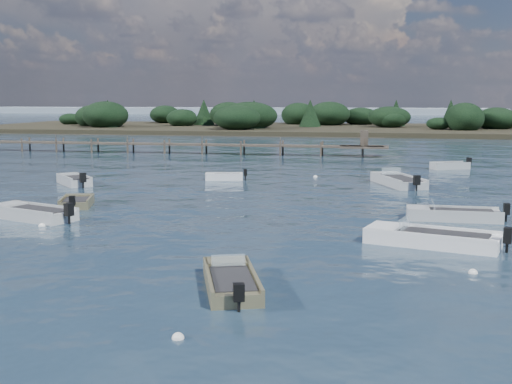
% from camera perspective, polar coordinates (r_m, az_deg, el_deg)
% --- Properties ---
extents(ground, '(400.00, 400.00, 0.00)m').
position_cam_1_polar(ground, '(79.89, 6.93, 3.96)').
color(ground, '#182939').
rests_on(ground, ground).
extents(tender_far_grey, '(3.59, 3.70, 1.32)m').
position_cam_1_polar(tender_far_grey, '(46.69, -15.85, 0.86)').
color(tender_far_grey, '#A1A6A8').
rests_on(tender_far_grey, ground).
extents(dinghy_near_olive, '(2.82, 4.60, 1.11)m').
position_cam_1_polar(dinghy_near_olive, '(20.60, -2.23, -8.15)').
color(dinghy_near_olive, '#716B4B').
rests_on(dinghy_near_olive, ground).
extents(dinghy_extra_a, '(2.40, 3.23, 1.05)m').
position_cam_1_polar(dinghy_extra_a, '(37.26, -15.64, -1.01)').
color(dinghy_extra_a, '#716B4B').
rests_on(dinghy_extra_a, ground).
extents(tender_far_white, '(3.14, 1.68, 1.05)m').
position_cam_1_polar(tender_far_white, '(47.49, -2.84, 1.25)').
color(tender_far_white, white).
rests_on(tender_far_white, ground).
extents(tender_far_grey_b, '(3.58, 2.51, 1.23)m').
position_cam_1_polar(tender_far_grey_b, '(57.28, 16.86, 2.13)').
color(tender_far_grey_b, '#A1A6A8').
rests_on(tender_far_grey_b, ground).
extents(dinghy_mid_grey, '(5.15, 3.27, 1.29)m').
position_cam_1_polar(dinghy_mid_grey, '(34.04, -19.25, -1.98)').
color(dinghy_mid_grey, '#A1A6A8').
rests_on(dinghy_mid_grey, ground).
extents(dinghy_mid_white_a, '(5.80, 3.36, 1.33)m').
position_cam_1_polar(dinghy_mid_white_a, '(27.43, 15.33, -4.21)').
color(dinghy_mid_white_a, white).
rests_on(dinghy_mid_white_a, ground).
extents(dinghy_extra_b, '(3.89, 5.90, 1.39)m').
position_cam_1_polar(dinghy_extra_b, '(45.74, 12.50, 0.83)').
color(dinghy_extra_b, '#A1A6A8').
rests_on(dinghy_extra_b, ground).
extents(dinghy_mid_white_b, '(4.89, 1.72, 1.21)m').
position_cam_1_polar(dinghy_mid_white_b, '(33.39, 17.11, -2.10)').
color(dinghy_mid_white_b, '#A1A6A8').
rests_on(dinghy_mid_white_b, ground).
extents(buoy_a, '(0.32, 0.32, 0.32)m').
position_cam_1_polar(buoy_a, '(16.65, -6.95, -12.81)').
color(buoy_a, white).
rests_on(buoy_a, ground).
extents(buoy_b, '(0.32, 0.32, 0.32)m').
position_cam_1_polar(buoy_b, '(23.53, 18.72, -6.86)').
color(buoy_b, white).
rests_on(buoy_b, ground).
extents(buoy_c, '(0.32, 0.32, 0.32)m').
position_cam_1_polar(buoy_c, '(31.92, -18.50, -2.92)').
color(buoy_c, white).
rests_on(buoy_c, ground).
extents(buoy_e, '(0.32, 0.32, 0.32)m').
position_cam_1_polar(buoy_e, '(49.38, 5.30, 1.32)').
color(buoy_e, white).
rests_on(buoy_e, ground).
extents(jetty, '(64.50, 3.20, 3.40)m').
position_cam_1_polar(jetty, '(73.00, -11.11, 4.23)').
color(jetty, '#473E34').
rests_on(jetty, ground).
extents(far_headland, '(190.00, 40.00, 5.80)m').
position_cam_1_polar(far_headland, '(121.07, 20.31, 5.90)').
color(far_headland, black).
rests_on(far_headland, ground).
extents(distant_haze, '(280.00, 20.00, 2.40)m').
position_cam_1_polar(distant_haze, '(267.26, -10.02, 6.90)').
color(distant_haze, '#8291A0').
rests_on(distant_haze, ground).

